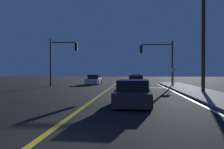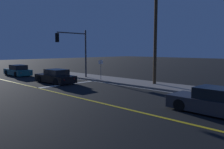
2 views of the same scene
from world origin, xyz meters
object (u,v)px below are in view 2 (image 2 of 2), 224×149
car_lead_oncoming_teal (18,71)px  utility_pole_right (156,19)px  car_parked_curb_black (55,77)px  street_sign_corner (101,67)px  traffic_signal_near_right (75,46)px  car_side_waiting_charcoal (213,102)px

car_lead_oncoming_teal → utility_pole_right: size_ratio=0.41×
car_parked_curb_black → street_sign_corner: street_sign_corner is taller
car_lead_oncoming_teal → utility_pole_right: utility_pole_right is taller
car_lead_oncoming_teal → utility_pole_right: 18.58m
car_lead_oncoming_teal → traffic_signal_near_right: traffic_signal_near_right is taller
car_lead_oncoming_teal → street_sign_corner: (3.80, -11.34, 0.92)m
car_parked_curb_black → utility_pole_right: utility_pole_right is taller
utility_pole_right → street_sign_corner: 7.33m
traffic_signal_near_right → car_side_waiting_charcoal: bearing=78.5°
car_parked_curb_black → car_lead_oncoming_teal: same height
car_parked_curb_black → street_sign_corner: 4.69m
car_parked_curb_black → utility_pole_right: 10.98m
car_parked_curb_black → traffic_signal_near_right: (2.88, 0.55, 3.02)m
traffic_signal_near_right → utility_pole_right: utility_pole_right is taller
car_side_waiting_charcoal → traffic_signal_near_right: (3.21, 15.84, 3.02)m
car_side_waiting_charcoal → traffic_signal_near_right: size_ratio=0.81×
street_sign_corner → car_side_waiting_charcoal: bearing=-108.4°
street_sign_corner → car_parked_curb_black: bearing=150.7°
traffic_signal_near_right → utility_pole_right: bearing=106.6°
utility_pole_right → car_parked_curb_black: bearing=124.3°
car_side_waiting_charcoal → street_sign_corner: (4.34, 13.04, 0.92)m
street_sign_corner → car_lead_oncoming_teal: bearing=108.5°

